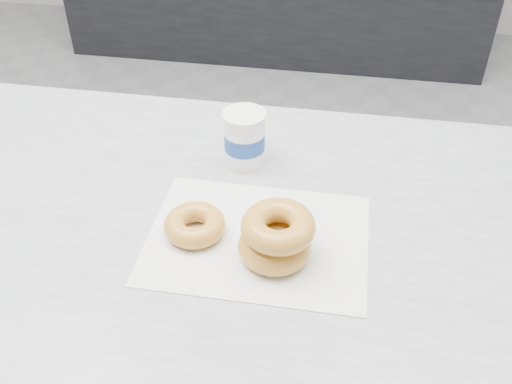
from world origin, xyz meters
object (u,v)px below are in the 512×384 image
coffee_cup (244,138)px  donut_stack (276,236)px  donut_single (195,225)px  counter (106,363)px

coffee_cup → donut_stack: bearing=-52.9°
donut_single → coffee_cup: 0.21m
donut_single → coffee_cup: bearing=78.6°
donut_single → counter: bearing=172.0°
counter → donut_stack: 0.62m
coffee_cup → counter: bearing=-133.0°
donut_single → donut_stack: size_ratio=0.82×
counter → coffee_cup: 0.60m
donut_stack → donut_single: bearing=168.1°
donut_single → donut_stack: bearing=-11.9°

